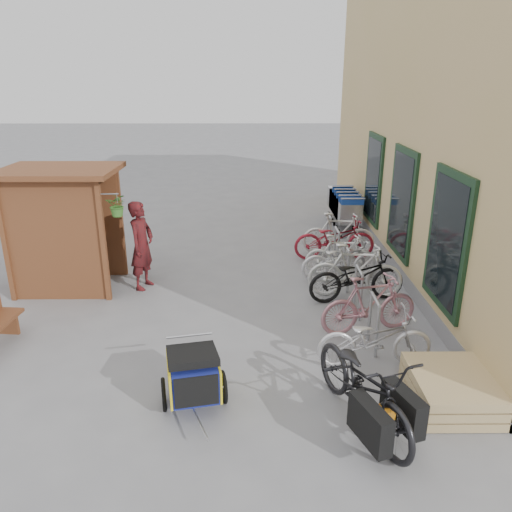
{
  "coord_description": "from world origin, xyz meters",
  "views": [
    {
      "loc": [
        0.44,
        -6.85,
        4.01
      ],
      "look_at": [
        0.5,
        1.5,
        1.0
      ],
      "focal_mm": 35.0,
      "sensor_mm": 36.0,
      "label": 1
    }
  ],
  "objects_px": {
    "kiosk": "(59,212)",
    "pallet_stack": "(451,389)",
    "bike_6": "(334,239)",
    "bike_1": "(369,304)",
    "child_trailer": "(193,374)",
    "bike_0": "(375,339)",
    "bike_3": "(355,271)",
    "bike_5": "(340,255)",
    "bike_7": "(338,234)",
    "bike_4": "(341,260)",
    "shopping_carts": "(344,204)",
    "cargo_bike": "(365,386)",
    "bike_2": "(357,277)",
    "person_kiosk": "(142,245)"
  },
  "relations": [
    {
      "from": "cargo_bike",
      "to": "bike_2",
      "type": "distance_m",
      "value": 3.62
    },
    {
      "from": "person_kiosk",
      "to": "child_trailer",
      "type": "bearing_deg",
      "value": -141.9
    },
    {
      "from": "pallet_stack",
      "to": "shopping_carts",
      "type": "relative_size",
      "value": 0.49
    },
    {
      "from": "kiosk",
      "to": "bike_6",
      "type": "bearing_deg",
      "value": 15.95
    },
    {
      "from": "shopping_carts",
      "to": "bike_0",
      "type": "distance_m",
      "value": 7.31
    },
    {
      "from": "bike_1",
      "to": "bike_6",
      "type": "relative_size",
      "value": 0.9
    },
    {
      "from": "cargo_bike",
      "to": "bike_6",
      "type": "distance_m",
      "value": 5.89
    },
    {
      "from": "kiosk",
      "to": "pallet_stack",
      "type": "height_order",
      "value": "kiosk"
    },
    {
      "from": "cargo_bike",
      "to": "person_kiosk",
      "type": "distance_m",
      "value": 5.52
    },
    {
      "from": "bike_7",
      "to": "shopping_carts",
      "type": "bearing_deg",
      "value": -8.26
    },
    {
      "from": "bike_5",
      "to": "bike_7",
      "type": "height_order",
      "value": "bike_7"
    },
    {
      "from": "bike_4",
      "to": "pallet_stack",
      "type": "bearing_deg",
      "value": -178.7
    },
    {
      "from": "kiosk",
      "to": "bike_6",
      "type": "xyz_separation_m",
      "value": [
        5.6,
        1.6,
        -1.06
      ]
    },
    {
      "from": "shopping_carts",
      "to": "bike_3",
      "type": "xyz_separation_m",
      "value": [
        -0.62,
        -4.85,
        -0.1
      ]
    },
    {
      "from": "kiosk",
      "to": "bike_0",
      "type": "xyz_separation_m",
      "value": [
        5.48,
        -2.96,
        -1.11
      ]
    },
    {
      "from": "kiosk",
      "to": "child_trailer",
      "type": "relative_size",
      "value": 1.75
    },
    {
      "from": "bike_0",
      "to": "bike_6",
      "type": "height_order",
      "value": "bike_6"
    },
    {
      "from": "bike_2",
      "to": "bike_7",
      "type": "bearing_deg",
      "value": -11.14
    },
    {
      "from": "kiosk",
      "to": "pallet_stack",
      "type": "relative_size",
      "value": 2.08
    },
    {
      "from": "shopping_carts",
      "to": "bike_6",
      "type": "height_order",
      "value": "shopping_carts"
    },
    {
      "from": "bike_3",
      "to": "bike_4",
      "type": "height_order",
      "value": "bike_3"
    },
    {
      "from": "person_kiosk",
      "to": "bike_6",
      "type": "relative_size",
      "value": 0.95
    },
    {
      "from": "kiosk",
      "to": "cargo_bike",
      "type": "bearing_deg",
      "value": -40.16
    },
    {
      "from": "bike_2",
      "to": "bike_5",
      "type": "bearing_deg",
      "value": -5.38
    },
    {
      "from": "child_trailer",
      "to": "bike_0",
      "type": "distance_m",
      "value": 2.68
    },
    {
      "from": "bike_1",
      "to": "child_trailer",
      "type": "bearing_deg",
      "value": 112.73
    },
    {
      "from": "bike_4",
      "to": "cargo_bike",
      "type": "bearing_deg",
      "value": 165.34
    },
    {
      "from": "bike_0",
      "to": "bike_6",
      "type": "distance_m",
      "value": 4.56
    },
    {
      "from": "bike_1",
      "to": "cargo_bike",
      "type": "bearing_deg",
      "value": 152.91
    },
    {
      "from": "bike_4",
      "to": "bike_6",
      "type": "relative_size",
      "value": 0.91
    },
    {
      "from": "bike_2",
      "to": "bike_3",
      "type": "xyz_separation_m",
      "value": [
        -0.01,
        0.15,
        0.05
      ]
    },
    {
      "from": "kiosk",
      "to": "bike_5",
      "type": "height_order",
      "value": "kiosk"
    },
    {
      "from": "shopping_carts",
      "to": "bike_5",
      "type": "relative_size",
      "value": 1.63
    },
    {
      "from": "shopping_carts",
      "to": "bike_5",
      "type": "xyz_separation_m",
      "value": [
        -0.7,
        -3.71,
        -0.19
      ]
    },
    {
      "from": "bike_0",
      "to": "bike_3",
      "type": "relative_size",
      "value": 0.94
    },
    {
      "from": "kiosk",
      "to": "bike_1",
      "type": "distance_m",
      "value": 6.04
    },
    {
      "from": "bike_1",
      "to": "bike_3",
      "type": "xyz_separation_m",
      "value": [
        0.03,
        1.39,
        0.04
      ]
    },
    {
      "from": "bike_3",
      "to": "bike_6",
      "type": "bearing_deg",
      "value": 7.24
    },
    {
      "from": "shopping_carts",
      "to": "bike_1",
      "type": "xyz_separation_m",
      "value": [
        -0.65,
        -6.24,
        -0.14
      ]
    },
    {
      "from": "pallet_stack",
      "to": "bike_0",
      "type": "bearing_deg",
      "value": 130.99
    },
    {
      "from": "bike_1",
      "to": "bike_6",
      "type": "bearing_deg",
      "value": -12.94
    },
    {
      "from": "bike_2",
      "to": "bike_5",
      "type": "height_order",
      "value": "bike_2"
    },
    {
      "from": "shopping_carts",
      "to": "child_trailer",
      "type": "xyz_separation_m",
      "value": [
        -3.32,
        -8.18,
        -0.19
      ]
    },
    {
      "from": "person_kiosk",
      "to": "bike_5",
      "type": "distance_m",
      "value": 4.11
    },
    {
      "from": "bike_1",
      "to": "bike_4",
      "type": "relative_size",
      "value": 0.99
    },
    {
      "from": "bike_1",
      "to": "bike_3",
      "type": "relative_size",
      "value": 0.93
    },
    {
      "from": "bike_6",
      "to": "bike_0",
      "type": "bearing_deg",
      "value": 175.11
    },
    {
      "from": "bike_2",
      "to": "bike_6",
      "type": "height_order",
      "value": "bike_6"
    },
    {
      "from": "person_kiosk",
      "to": "bike_4",
      "type": "height_order",
      "value": "person_kiosk"
    },
    {
      "from": "person_kiosk",
      "to": "bike_7",
      "type": "height_order",
      "value": "person_kiosk"
    }
  ]
}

